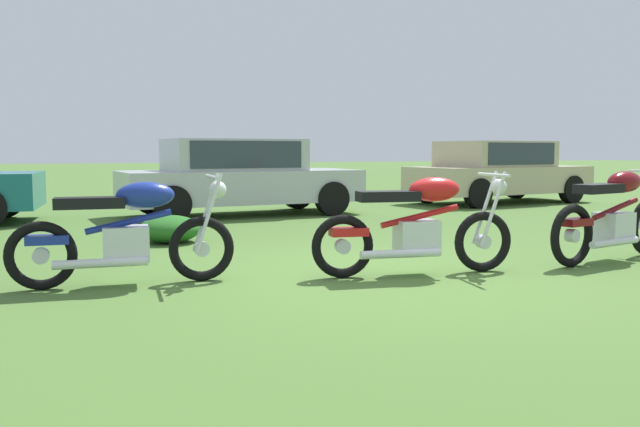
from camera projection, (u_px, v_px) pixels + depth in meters
name	position (u px, v px, depth m)	size (l,w,h in m)	color
ground_plane	(393.00, 271.00, 6.75)	(120.00, 120.00, 0.00)	#476B2D
motorcycle_blue	(127.00, 233.00, 6.00)	(2.01, 0.64, 1.02)	black
motorcycle_red	(417.00, 226.00, 6.52)	(2.08, 0.64, 1.02)	black
motorcycle_maroon	(614.00, 216.00, 7.36)	(2.06, 0.86, 1.02)	black
car_silver	(238.00, 173.00, 12.48)	(4.59, 2.23, 1.43)	#B2B5BA
car_beige	(497.00, 169.00, 15.40)	(4.55, 2.57, 1.43)	#BCAD8C
shrub_low	(170.00, 229.00, 8.83)	(0.81, 0.84, 0.36)	#235F1E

